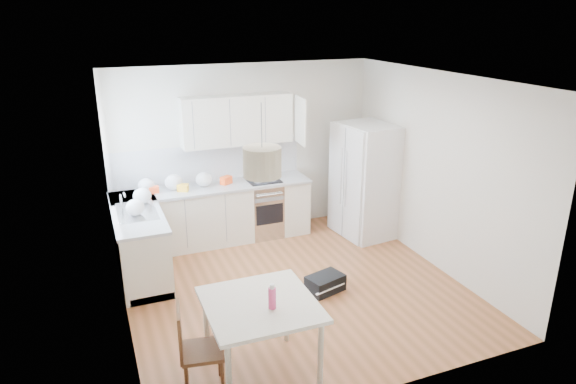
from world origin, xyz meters
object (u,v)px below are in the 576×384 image
Objects in this scene: dining_table at (260,311)px; gym_bag at (325,283)px; refrigerator at (366,181)px; dining_chair at (202,349)px.

gym_bag is at bearing 44.10° from dining_table.
gym_bag is (1.30, 1.24, -0.62)m from dining_table.
refrigerator is 1.72× the size of dining_table.
refrigerator reaches higher than gym_bag.
gym_bag is (1.87, 1.23, -0.35)m from dining_chair.
dining_chair reaches higher than gym_bag.
refrigerator is 2.15m from gym_bag.
gym_bag is at bearing -140.66° from refrigerator.
dining_table is at bearing -141.70° from refrigerator.
dining_chair is at bearing -147.21° from refrigerator.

